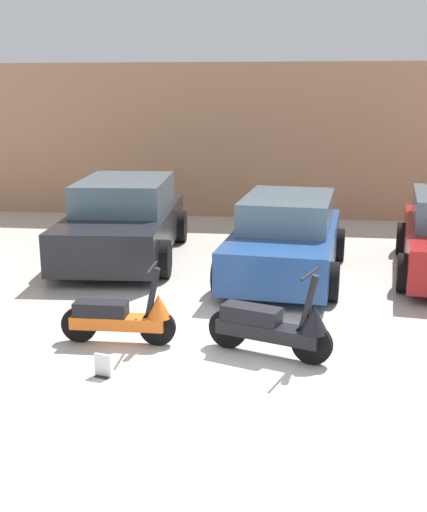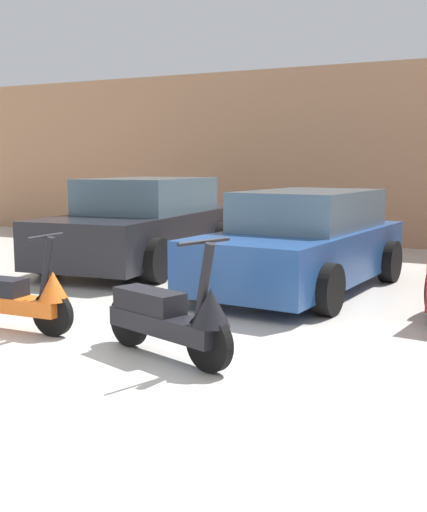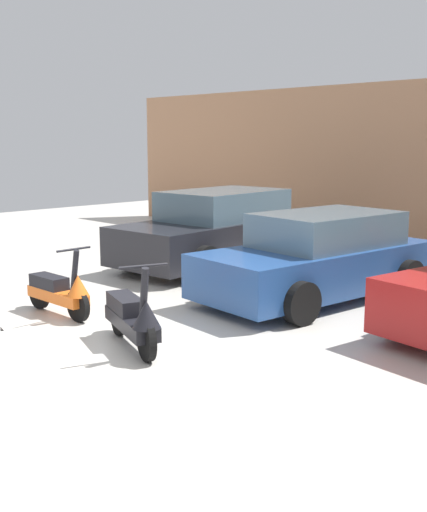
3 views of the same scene
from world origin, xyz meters
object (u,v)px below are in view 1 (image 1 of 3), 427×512
object	(u,v)px
car_rear_center	(286,238)
placard_near_left_scooter	(103,367)
scooter_front_left	(123,316)
scooter_front_right	(274,326)
car_rear_left	(124,220)

from	to	relation	value
car_rear_center	placard_near_left_scooter	size ratio (longest dim) A/B	15.52
scooter_front_left	scooter_front_right	size ratio (longest dim) A/B	0.97
scooter_front_right	car_rear_left	world-z (taller)	car_rear_left
car_rear_center	placard_near_left_scooter	bearing A→B (deg)	-17.98
scooter_front_right	placard_near_left_scooter	bearing A→B (deg)	-136.81
car_rear_left	placard_near_left_scooter	distance (m)	5.30
scooter_front_left	car_rear_left	world-z (taller)	car_rear_left
placard_near_left_scooter	car_rear_center	bearing A→B (deg)	66.34
car_rear_left	placard_near_left_scooter	world-z (taller)	car_rear_left
scooter_front_left	car_rear_center	distance (m)	3.88
scooter_front_left	car_rear_left	xyz separation A→B (m)	(-1.11, 4.20, 0.34)
scooter_front_left	placard_near_left_scooter	xyz separation A→B (m)	(0.03, -0.95, -0.24)
car_rear_left	placard_near_left_scooter	xyz separation A→B (m)	(1.13, -5.15, -0.58)
scooter_front_left	placard_near_left_scooter	distance (m)	0.98
car_rear_center	placard_near_left_scooter	distance (m)	4.74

